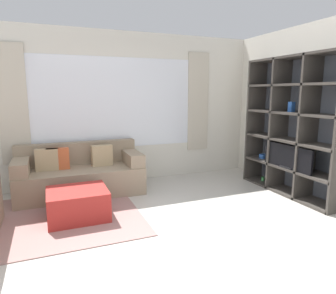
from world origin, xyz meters
TOP-DOWN VIEW (x-y plane):
  - ground_plane at (0.00, 0.00)m, footprint 16.00×16.00m
  - wall_back at (0.00, 3.02)m, footprint 6.56×0.11m
  - wall_right at (2.72, 1.49)m, footprint 0.07×4.19m
  - area_rug at (-1.26, 1.65)m, footprint 2.40×1.96m
  - shelving_unit at (2.50, 1.29)m, footprint 0.42×1.88m
  - couch_main at (-0.72, 2.55)m, footprint 1.96×0.85m
  - ottoman at (-0.86, 1.54)m, footprint 0.76×0.67m

SIDE VIEW (x-z plane):
  - ground_plane at x=0.00m, z-range 0.00..0.00m
  - area_rug at x=-1.26m, z-range 0.00..0.01m
  - ottoman at x=-0.86m, z-range 0.00..0.39m
  - couch_main at x=-0.72m, z-range -0.09..0.72m
  - shelving_unit at x=2.50m, z-range -0.02..2.18m
  - wall_right at x=2.72m, z-range 0.00..2.70m
  - wall_back at x=0.00m, z-range 0.01..2.71m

